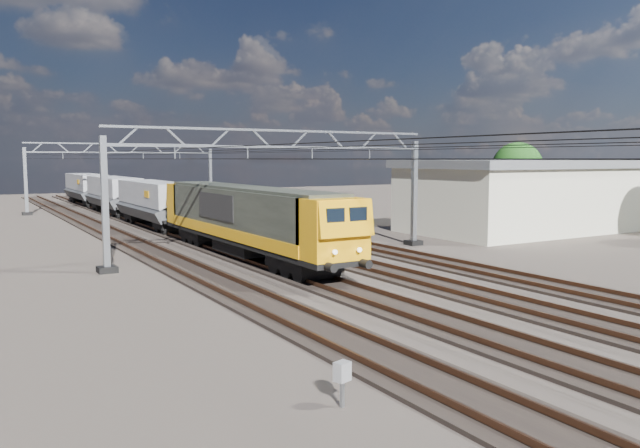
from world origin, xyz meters
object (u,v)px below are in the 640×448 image
locomotive (246,217)px  trackside_cabinet (342,373)px  tree_far (521,170)px  catenary_gantry_far (125,174)px  industrial_shed (525,195)px  hopper_wagon_lead (154,200)px  catenary_gantry_mid (281,188)px  hopper_wagon_mid (114,192)px  hopper_wagon_third (86,186)px

locomotive → trackside_cabinet: locomotive is taller
locomotive → tree_far: (32.32, 9.42, 2.16)m
catenary_gantry_far → tree_far: 40.08m
locomotive → industrial_shed: industrial_shed is taller
locomotive → hopper_wagon_lead: (-0.00, 17.70, -0.09)m
catenary_gantry_mid → tree_far: (30.32, 9.79, 0.58)m
hopper_wagon_mid → hopper_wagon_third: bearing=90.0°
catenary_gantry_far → hopper_wagon_mid: bearing=-118.2°
locomotive → tree_far: tree_far is taller
catenary_gantry_far → tree_far: bearing=-40.8°
catenary_gantry_mid → hopper_wagon_mid: 32.37m
industrial_shed → tree_far: (8.32, 7.79, 1.77)m
catenary_gantry_mid → tree_far: size_ratio=2.82×
hopper_wagon_lead → hopper_wagon_mid: 14.20m
locomotive → hopper_wagon_lead: bearing=90.0°
locomotive → hopper_wagon_mid: bearing=90.0°
catenary_gantry_far → industrial_shed: (22.00, -34.00, -1.18)m
hopper_wagon_mid → trackside_cabinet: hopper_wagon_mid is taller
hopper_wagon_mid → hopper_wagon_lead: bearing=-90.0°
hopper_wagon_mid → hopper_wagon_third: same height
catenary_gantry_mid → hopper_wagon_lead: size_ratio=1.53×
catenary_gantry_far → hopper_wagon_lead: catenary_gantry_far is taller
tree_far → industrial_shed: bearing=-136.9°
catenary_gantry_far → hopper_wagon_third: size_ratio=1.53×
trackside_cabinet → tree_far: bearing=20.8°
hopper_wagon_lead → hopper_wagon_third: (0.00, 28.40, 0.00)m
tree_far → hopper_wagon_lead: bearing=165.6°
locomotive → trackside_cabinet: size_ratio=20.32×
hopper_wagon_lead → hopper_wagon_mid: (0.00, 14.20, 0.00)m
locomotive → hopper_wagon_third: bearing=90.0°
hopper_wagon_third → industrial_shed: bearing=-61.6°
trackside_cabinet → catenary_gantry_far: bearing=64.9°
locomotive → tree_far: 33.73m
tree_far → catenary_gantry_far: bearing=139.2°
catenary_gantry_far → hopper_wagon_mid: catenary_gantry_far is taller
hopper_wagon_lead → industrial_shed: industrial_shed is taller
hopper_wagon_lead → hopper_wagon_third: same height
hopper_wagon_third → trackside_cabinet: size_ratio=12.52×
hopper_wagon_lead → tree_far: bearing=-14.4°
hopper_wagon_third → tree_far: 48.94m
trackside_cabinet → industrial_shed: bearing=19.0°
hopper_wagon_third → industrial_shed: industrial_shed is taller
locomotive → hopper_wagon_lead: size_ratio=1.62×
hopper_wagon_lead → catenary_gantry_far: bearing=83.6°
locomotive → hopper_wagon_mid: size_ratio=1.62×
catenary_gantry_mid → locomotive: 2.58m
trackside_cabinet → tree_far: (38.92, 29.50, 3.72)m
catenary_gantry_far → industrial_shed: 40.51m
hopper_wagon_third → catenary_gantry_far: bearing=-79.2°
catenary_gantry_far → locomotive: catenary_gantry_far is taller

